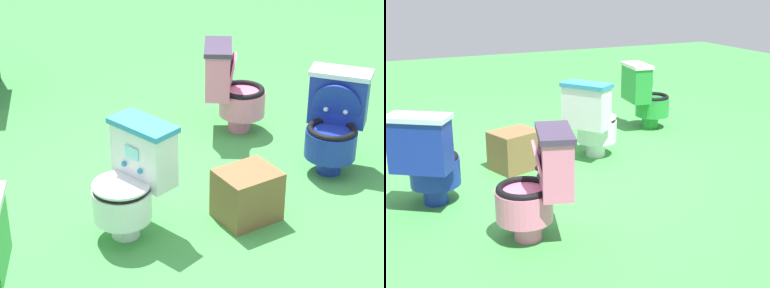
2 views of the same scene
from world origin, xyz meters
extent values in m
plane|color=#429947|center=(0.00, 0.00, 0.00)|extent=(14.00, 14.00, 0.00)
cylinder|color=white|center=(-0.55, -0.21, 0.07)|extent=(0.25, 0.25, 0.14)
cylinder|color=white|center=(-0.57, -0.23, 0.24)|extent=(0.51, 0.51, 0.20)
torus|color=black|center=(-0.57, -0.23, 0.35)|extent=(0.49, 0.49, 0.04)
cylinder|color=#338CBF|center=(-0.57, -0.23, 0.30)|extent=(0.33, 0.33, 0.01)
cube|color=white|center=(-0.40, -0.11, 0.51)|extent=(0.39, 0.45, 0.37)
cube|color=#338CBF|center=(-0.40, -0.11, 0.71)|extent=(0.42, 0.48, 0.04)
cube|color=#8CE0E5|center=(-0.49, -0.17, 0.56)|extent=(0.07, 0.10, 0.08)
cylinder|color=white|center=(-0.57, -0.23, 0.37)|extent=(0.50, 0.50, 0.02)
sphere|color=#338CBF|center=(-0.45, -0.23, 0.46)|extent=(0.04, 0.04, 0.04)
sphere|color=#338CBF|center=(-0.53, -0.11, 0.46)|extent=(0.04, 0.04, 0.04)
cylinder|color=pink|center=(0.58, 1.07, 0.07)|extent=(0.22, 0.22, 0.14)
cylinder|color=pink|center=(0.60, 1.07, 0.24)|extent=(0.46, 0.46, 0.20)
torus|color=black|center=(0.60, 1.07, 0.35)|extent=(0.44, 0.44, 0.04)
cylinder|color=#3F334C|center=(0.60, 1.07, 0.30)|extent=(0.30, 0.30, 0.01)
cube|color=pink|center=(0.41, 1.12, 0.51)|extent=(0.30, 0.45, 0.37)
cube|color=#3F334C|center=(0.41, 1.12, 0.71)|extent=(0.32, 0.48, 0.04)
cube|color=#8CE0E5|center=(0.50, 1.10, 0.56)|extent=(0.04, 0.11, 0.08)
cylinder|color=pink|center=(0.50, 1.10, 0.49)|extent=(0.18, 0.36, 0.35)
sphere|color=#3F334C|center=(0.53, 1.16, 0.46)|extent=(0.04, 0.04, 0.04)
sphere|color=#3F334C|center=(0.49, 1.03, 0.46)|extent=(0.04, 0.04, 0.04)
cylinder|color=#192D9E|center=(1.02, 0.25, 0.07)|extent=(0.25, 0.25, 0.14)
cylinder|color=#192D9E|center=(1.01, 0.24, 0.24)|extent=(0.51, 0.51, 0.20)
torus|color=black|center=(1.01, 0.24, 0.35)|extent=(0.49, 0.49, 0.04)
cylinder|color=silver|center=(1.01, 0.24, 0.30)|extent=(0.33, 0.33, 0.01)
cube|color=#192D9E|center=(1.12, 0.40, 0.51)|extent=(0.45, 0.38, 0.37)
cube|color=silver|center=(1.12, 0.40, 0.71)|extent=(0.48, 0.42, 0.04)
cube|color=#8CE0E5|center=(1.06, 0.32, 0.56)|extent=(0.10, 0.07, 0.08)
cylinder|color=#192D9E|center=(1.06, 0.32, 0.49)|extent=(0.34, 0.27, 0.35)
sphere|color=silver|center=(1.12, 0.28, 0.46)|extent=(0.04, 0.04, 0.04)
sphere|color=silver|center=(1.00, 0.36, 0.46)|extent=(0.04, 0.04, 0.04)
cube|color=brown|center=(0.25, -0.20, 0.17)|extent=(0.46, 0.42, 0.34)
camera|label=1|loc=(-1.04, -4.08, 2.64)|focal=68.67mm
camera|label=2|loc=(1.57, 4.00, 1.64)|focal=49.32mm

